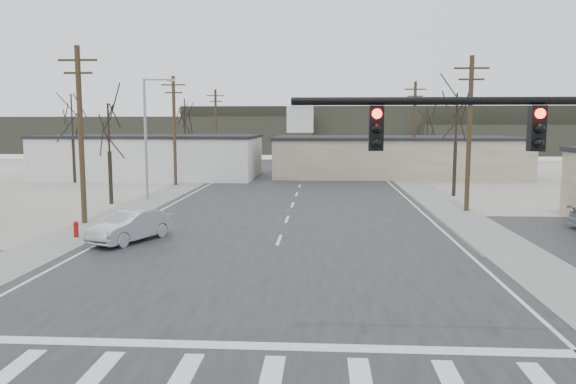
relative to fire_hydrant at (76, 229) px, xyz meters
name	(u,v)px	position (x,y,z in m)	size (l,w,h in m)	color
ground	(261,288)	(10.20, -8.00, -0.45)	(140.00, 140.00, 0.00)	silver
main_road	(288,217)	(10.20, 7.00, -0.43)	(18.00, 110.00, 0.05)	black
cross_road	(261,288)	(10.20, -8.00, -0.43)	(90.00, 10.00, 0.04)	black
sidewalk_left	(144,204)	(-0.40, 12.00, -0.42)	(3.00, 90.00, 0.06)	gray
sidewalk_right	(446,206)	(20.80, 12.00, -0.42)	(3.00, 90.00, 0.06)	gray
fire_hydrant	(76,229)	(0.00, 0.00, 0.00)	(0.24, 0.24, 0.87)	#A50C0C
building_left_far	(153,156)	(-5.80, 32.00, 1.80)	(22.30, 12.30, 4.50)	silver
building_right_far	(394,156)	(20.20, 36.00, 1.70)	(26.30, 14.30, 4.30)	#C4B396
upole_left_b	(81,132)	(-1.30, 4.00, 4.77)	(2.20, 0.30, 10.00)	#463320
upole_left_c	(174,129)	(-1.30, 24.00, 4.77)	(2.20, 0.30, 10.00)	#463320
upole_left_d	(216,127)	(-1.30, 44.00, 4.77)	(2.20, 0.30, 10.00)	#463320
upole_right_a	(469,131)	(21.70, 10.00, 4.77)	(2.20, 0.30, 10.00)	#463320
upole_right_b	(414,128)	(21.70, 32.00, 4.77)	(2.20, 0.30, 10.00)	#463320
streetlight_main	(148,132)	(-0.60, 14.00, 4.64)	(2.40, 0.25, 9.00)	gray
tree_left_near	(109,130)	(-2.80, 12.00, 4.78)	(3.30, 3.30, 7.35)	black
tree_right_mid	(456,121)	(22.70, 18.00, 5.48)	(3.74, 3.74, 8.33)	black
tree_left_far	(185,119)	(-3.80, 38.00, 5.83)	(3.96, 3.96, 8.82)	black
tree_right_far	(427,125)	(25.20, 44.00, 5.13)	(3.52, 3.52, 7.84)	black
tree_left_mid	(72,118)	(-11.80, 26.00, 5.83)	(3.96, 3.96, 8.82)	black
hill_left	(138,135)	(-24.80, 84.00, 3.05)	(70.00, 18.00, 7.00)	#333026
hill_center	(387,130)	(25.20, 88.00, 4.05)	(80.00, 18.00, 9.00)	#333026
sedan_crossing	(131,226)	(3.07, -0.72, 0.34)	(1.59, 4.56, 1.50)	#92969B
car_far_a	(361,166)	(16.86, 39.59, 0.28)	(1.92, 4.72, 1.37)	black
car_far_b	(307,166)	(10.41, 38.61, 0.29)	(1.65, 4.09, 1.39)	black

